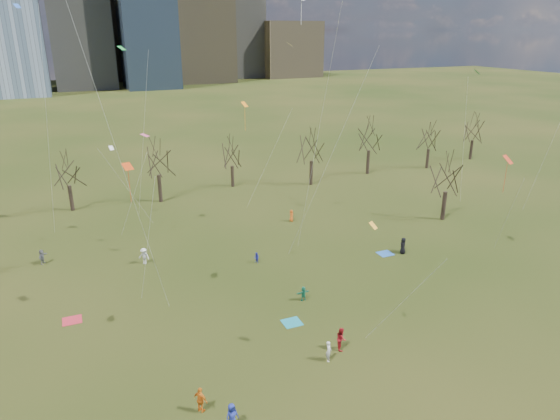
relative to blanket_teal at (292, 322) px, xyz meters
name	(u,v)px	position (x,y,z in m)	size (l,w,h in m)	color
ground	(337,336)	(2.64, -3.22, -0.01)	(500.00, 500.00, 0.00)	black
bare_tree_row	(210,161)	(2.55, 34.00, 6.10)	(113.04, 29.80, 9.50)	black
blanket_teal	(292,322)	(0.00, 0.00, 0.00)	(1.60, 1.50, 0.03)	teal
blanket_navy	(385,254)	(15.44, 8.65, 0.00)	(1.60, 1.50, 0.03)	blue
blanket_crimson	(72,320)	(-17.35, 7.79, 0.00)	(1.60, 1.50, 0.03)	red
person_0	(232,416)	(-8.42, -9.41, 0.87)	(0.87, 0.56, 1.77)	navy
person_1	(329,351)	(0.40, -5.80, 0.82)	(0.61, 0.40, 1.67)	silver
person_2	(341,338)	(2.00, -4.90, 0.93)	(0.92, 0.71, 1.89)	#AD181F
person_4	(201,400)	(-9.87, -7.29, 0.92)	(1.09, 0.46, 1.87)	orange
person_5	(303,294)	(2.54, 3.03, 0.69)	(1.30, 0.41, 1.40)	#1B7C5C
person_6	(403,246)	(17.27, 7.97, 0.93)	(0.93, 0.60, 1.89)	black
person_8	(257,258)	(1.32, 12.09, 0.59)	(0.59, 0.46, 1.22)	#282DAF
person_9	(144,256)	(-9.81, 16.71, 0.88)	(1.16, 0.67, 1.79)	silver
person_11	(42,257)	(-19.85, 21.00, 0.80)	(1.51, 0.48, 1.63)	#5D5E61
person_12	(291,216)	(9.92, 22.02, 0.77)	(0.77, 0.50, 1.57)	#DA5C18
kites_airborne	(298,146)	(5.33, 10.55, 12.74)	(63.75, 40.95, 31.77)	#DB4312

